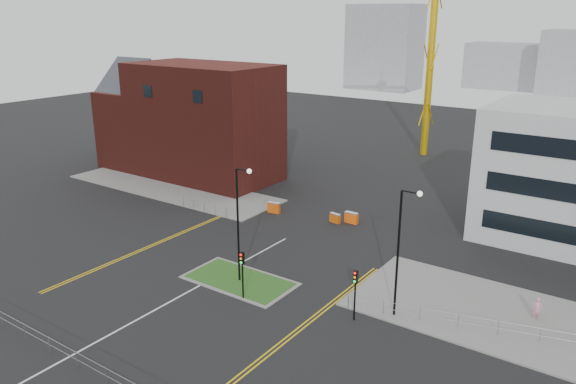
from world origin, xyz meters
name	(u,v)px	position (x,y,z in m)	size (l,w,h in m)	color
ground	(142,317)	(0.00, 0.00, 0.00)	(200.00, 200.00, 0.00)	black
pavement_left	(172,188)	(-20.00, 22.00, 0.06)	(28.00, 8.00, 0.12)	slate
pavement_right	(531,325)	(22.00, 14.00, 0.06)	(24.00, 10.00, 0.12)	slate
island_kerb	(240,281)	(2.00, 8.00, 0.04)	(8.60, 4.60, 0.08)	slate
grass_island	(240,280)	(2.00, 8.00, 0.06)	(8.00, 4.00, 0.12)	#1F4F1A
brick_building	(186,121)	(-22.97, 28.00, 6.85)	(24.20, 10.07, 14.24)	#4C1713
streetlamp_island	(240,216)	(2.22, 8.00, 5.41)	(1.46, 0.36, 9.18)	black
streetlamp_right_near	(402,243)	(14.22, 10.00, 5.41)	(1.46, 0.36, 9.18)	black
traffic_light_island	(242,266)	(4.00, 5.98, 2.57)	(0.28, 0.33, 3.65)	black
traffic_light_right	(355,285)	(12.00, 7.98, 2.57)	(0.28, 0.33, 3.65)	black
railing_front	(62,348)	(0.00, -6.00, 0.78)	(24.05, 0.05, 1.10)	gray
railing_left	(204,206)	(-11.00, 18.00, 0.74)	(6.05, 0.05, 1.10)	gray
railing_right	(499,325)	(20.50, 11.50, 0.78)	(19.05, 5.05, 1.10)	gray
centre_line	(164,305)	(0.00, 2.00, 0.01)	(0.15, 30.00, 0.01)	silver
yellow_left_a	(160,241)	(-9.00, 10.00, 0.01)	(0.12, 24.00, 0.01)	gold
yellow_left_b	(162,242)	(-8.70, 10.00, 0.01)	(0.12, 24.00, 0.01)	gold
yellow_right_a	(307,321)	(9.50, 6.00, 0.01)	(0.12, 20.00, 0.01)	gold
yellow_right_b	(311,322)	(9.80, 6.00, 0.01)	(0.12, 20.00, 0.01)	gold
skyline_a	(385,47)	(-40.00, 120.00, 11.00)	(18.00, 12.00, 22.00)	gray
skyline_d	(525,67)	(-8.00, 140.00, 6.00)	(30.00, 12.00, 12.00)	gray
pedestrian	(537,309)	(22.10, 14.95, 0.83)	(0.61, 0.40, 1.67)	pink
barrier_left	(274,207)	(-5.05, 22.08, 0.61)	(1.39, 0.65, 1.12)	#D54D0B
barrier_mid	(351,217)	(3.00, 24.00, 0.61)	(1.34, 0.46, 1.12)	#FE580E
barrier_right	(335,218)	(1.61, 23.21, 0.52)	(1.18, 0.56, 0.95)	#C7500B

